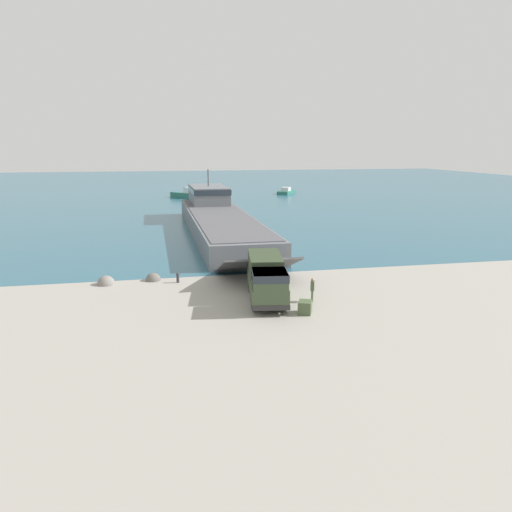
{
  "coord_description": "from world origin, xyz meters",
  "views": [
    {
      "loc": [
        -8.03,
        -34.67,
        10.3
      ],
      "look_at": [
        -0.36,
        2.2,
        2.01
      ],
      "focal_mm": 35.0,
      "sensor_mm": 36.0,
      "label": 1
    }
  ],
  "objects_px": {
    "moored_boat_b": "(286,192)",
    "mooring_bollard": "(178,277)",
    "soldier_on_ramp": "(312,288)",
    "military_truck": "(266,278)",
    "landing_craft": "(218,217)",
    "moored_boat_a": "(188,195)",
    "cargo_crate": "(305,307)"
  },
  "relations": [
    {
      "from": "soldier_on_ramp",
      "to": "moored_boat_a",
      "type": "bearing_deg",
      "value": -65.55
    },
    {
      "from": "mooring_bollard",
      "to": "cargo_crate",
      "type": "xyz_separation_m",
      "value": [
        7.46,
        -8.99,
        -0.03
      ]
    },
    {
      "from": "soldier_on_ramp",
      "to": "cargo_crate",
      "type": "relative_size",
      "value": 1.7
    },
    {
      "from": "moored_boat_b",
      "to": "cargo_crate",
      "type": "xyz_separation_m",
      "value": [
        -20.12,
        -78.74,
        -0.09
      ]
    },
    {
      "from": "military_truck",
      "to": "soldier_on_ramp",
      "type": "height_order",
      "value": "military_truck"
    },
    {
      "from": "soldier_on_ramp",
      "to": "moored_boat_b",
      "type": "distance_m",
      "value": 78.79
    },
    {
      "from": "cargo_crate",
      "to": "moored_boat_b",
      "type": "bearing_deg",
      "value": 75.67
    },
    {
      "from": "moored_boat_b",
      "to": "mooring_bollard",
      "type": "distance_m",
      "value": 75.01
    },
    {
      "from": "military_truck",
      "to": "moored_boat_a",
      "type": "xyz_separation_m",
      "value": [
        -0.18,
        70.08,
        -0.81
      ]
    },
    {
      "from": "landing_craft",
      "to": "moored_boat_a",
      "type": "xyz_separation_m",
      "value": [
        -0.73,
        40.36,
        -0.95
      ]
    },
    {
      "from": "soldier_on_ramp",
      "to": "mooring_bollard",
      "type": "height_order",
      "value": "soldier_on_ramp"
    },
    {
      "from": "soldier_on_ramp",
      "to": "military_truck",
      "type": "bearing_deg",
      "value": 1.02
    },
    {
      "from": "military_truck",
      "to": "mooring_bollard",
      "type": "relative_size",
      "value": 9.71
    },
    {
      "from": "landing_craft",
      "to": "moored_boat_b",
      "type": "height_order",
      "value": "landing_craft"
    },
    {
      "from": "moored_boat_a",
      "to": "cargo_crate",
      "type": "bearing_deg",
      "value": -126.81
    },
    {
      "from": "military_truck",
      "to": "moored_boat_a",
      "type": "distance_m",
      "value": 70.08
    },
    {
      "from": "landing_craft",
      "to": "cargo_crate",
      "type": "relative_size",
      "value": 44.81
    },
    {
      "from": "soldier_on_ramp",
      "to": "cargo_crate",
      "type": "distance_m",
      "value": 2.62
    },
    {
      "from": "soldier_on_ramp",
      "to": "moored_boat_a",
      "type": "relative_size",
      "value": 0.2
    },
    {
      "from": "landing_craft",
      "to": "moored_boat_b",
      "type": "xyz_separation_m",
      "value": [
        21.29,
        45.65,
        -1.19
      ]
    },
    {
      "from": "military_truck",
      "to": "moored_boat_b",
      "type": "height_order",
      "value": "military_truck"
    },
    {
      "from": "landing_craft",
      "to": "military_truck",
      "type": "bearing_deg",
      "value": -90.84
    },
    {
      "from": "landing_craft",
      "to": "military_truck",
      "type": "xyz_separation_m",
      "value": [
        -0.55,
        -29.72,
        -0.14
      ]
    },
    {
      "from": "landing_craft",
      "to": "cargo_crate",
      "type": "bearing_deg",
      "value": -87.76
    },
    {
      "from": "cargo_crate",
      "to": "soldier_on_ramp",
      "type": "bearing_deg",
      "value": 61.78
    },
    {
      "from": "moored_boat_a",
      "to": "moored_boat_b",
      "type": "xyz_separation_m",
      "value": [
        22.02,
        5.29,
        -0.24
      ]
    },
    {
      "from": "mooring_bollard",
      "to": "cargo_crate",
      "type": "relative_size",
      "value": 0.82
    },
    {
      "from": "moored_boat_a",
      "to": "mooring_bollard",
      "type": "bearing_deg",
      "value": -133.22
    },
    {
      "from": "landing_craft",
      "to": "military_truck",
      "type": "height_order",
      "value": "landing_craft"
    },
    {
      "from": "moored_boat_b",
      "to": "military_truck",
      "type": "bearing_deg",
      "value": -73.11
    },
    {
      "from": "soldier_on_ramp",
      "to": "moored_boat_b",
      "type": "height_order",
      "value": "soldier_on_ramp"
    },
    {
      "from": "landing_craft",
      "to": "mooring_bollard",
      "type": "distance_m",
      "value": 24.94
    }
  ]
}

